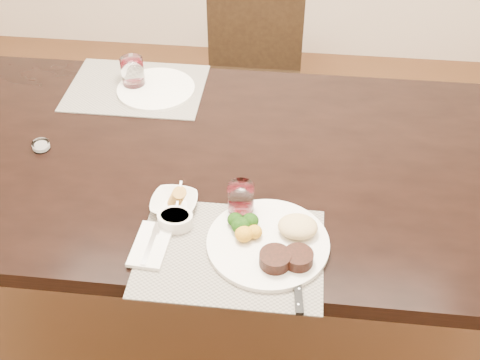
# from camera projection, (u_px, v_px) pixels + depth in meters

# --- Properties ---
(ground_plane) EXTENTS (4.50, 4.50, 0.00)m
(ground_plane) POSITION_uv_depth(u_px,v_px,m) (227.00, 311.00, 2.27)
(ground_plane) COLOR #472C17
(ground_plane) RESTS_ON ground
(dining_table) EXTENTS (2.00, 1.00, 0.75)m
(dining_table) POSITION_uv_depth(u_px,v_px,m) (224.00, 178.00, 1.83)
(dining_table) COLOR black
(dining_table) RESTS_ON ground
(chair_far) EXTENTS (0.42, 0.42, 0.90)m
(chair_far) POSITION_uv_depth(u_px,v_px,m) (253.00, 68.00, 2.64)
(chair_far) COLOR black
(chair_far) RESTS_ON ground
(placemat_near) EXTENTS (0.46, 0.34, 0.00)m
(placemat_near) POSITION_uv_depth(u_px,v_px,m) (231.00, 252.00, 1.49)
(placemat_near) COLOR gray
(placemat_near) RESTS_ON dining_table
(placemat_far) EXTENTS (0.46, 0.34, 0.00)m
(placemat_far) POSITION_uv_depth(u_px,v_px,m) (137.00, 88.00, 2.06)
(placemat_far) COLOR gray
(placemat_far) RESTS_ON dining_table
(dinner_plate) EXTENTS (0.31, 0.31, 0.06)m
(dinner_plate) POSITION_uv_depth(u_px,v_px,m) (274.00, 241.00, 1.49)
(dinner_plate) COLOR white
(dinner_plate) RESTS_ON placemat_near
(napkin_fork) EXTENTS (0.09, 0.16, 0.02)m
(napkin_fork) POSITION_uv_depth(u_px,v_px,m) (151.00, 245.00, 1.50)
(napkin_fork) COLOR white
(napkin_fork) RESTS_ON placemat_near
(steak_knife) EXTENTS (0.03, 0.21, 0.01)m
(steak_knife) POSITION_uv_depth(u_px,v_px,m) (299.00, 290.00, 1.40)
(steak_knife) COLOR white
(steak_knife) RESTS_ON placemat_near
(cracker_bowl) EXTENTS (0.13, 0.13, 0.05)m
(cracker_bowl) POSITION_uv_depth(u_px,v_px,m) (174.00, 203.00, 1.60)
(cracker_bowl) COLOR white
(cracker_bowl) RESTS_ON placemat_near
(sauce_ramekin) EXTENTS (0.09, 0.14, 0.07)m
(sauce_ramekin) POSITION_uv_depth(u_px,v_px,m) (175.00, 219.00, 1.55)
(sauce_ramekin) COLOR white
(sauce_ramekin) RESTS_ON placemat_near
(wine_glass_near) EXTENTS (0.07, 0.07, 0.10)m
(wine_glass_near) POSITION_uv_depth(u_px,v_px,m) (241.00, 201.00, 1.57)
(wine_glass_near) COLOR silver
(wine_glass_near) RESTS_ON placemat_near
(far_plate) EXTENTS (0.26, 0.26, 0.01)m
(far_plate) POSITION_uv_depth(u_px,v_px,m) (156.00, 89.00, 2.04)
(far_plate) COLOR white
(far_plate) RESTS_ON placemat_far
(wine_glass_far) EXTENTS (0.08, 0.08, 0.11)m
(wine_glass_far) POSITION_uv_depth(u_px,v_px,m) (133.00, 74.00, 2.03)
(wine_glass_far) COLOR silver
(wine_glass_far) RESTS_ON placemat_far
(salt_cellar) EXTENTS (0.05, 0.05, 0.02)m
(salt_cellar) POSITION_uv_depth(u_px,v_px,m) (41.00, 146.00, 1.80)
(salt_cellar) COLOR silver
(salt_cellar) RESTS_ON dining_table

